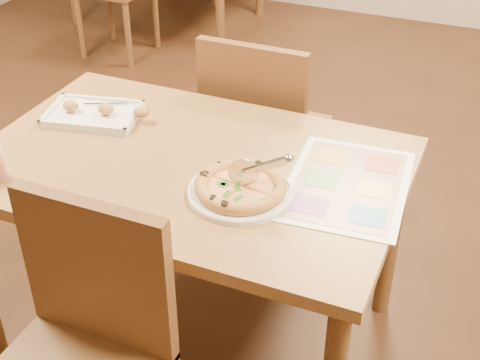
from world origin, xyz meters
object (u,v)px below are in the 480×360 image
at_px(pizza_cutter, 258,168).
at_px(menu, 347,184).
at_px(dining_table, 189,184).
at_px(pizza, 241,186).
at_px(chair_near, 82,331).
at_px(appetizer_tray, 96,114).
at_px(chair_far, 260,119).
at_px(plate, 240,192).

distance_m(pizza_cutter, menu, 0.28).
relative_size(dining_table, pizza, 4.99).
bearing_deg(chair_near, appetizer_tray, 119.50).
distance_m(pizza, menu, 0.31).
bearing_deg(chair_far, appetizer_tray, 49.62).
relative_size(pizza, menu, 0.55).
bearing_deg(chair_near, plate, 66.46).
bearing_deg(chair_near, pizza_cutter, 62.80).
height_order(dining_table, pizza_cutter, pizza_cutter).
bearing_deg(menu, chair_far, 131.67).
bearing_deg(pizza_cutter, menu, 12.80).
height_order(pizza, appetizer_tray, appetizer_tray).
bearing_deg(dining_table, pizza_cutter, -18.61).
xyz_separation_m(dining_table, chair_far, (-0.00, 0.60, -0.07)).
height_order(dining_table, pizza, pizza).
xyz_separation_m(dining_table, appetizer_tray, (-0.41, 0.12, 0.10)).
xyz_separation_m(chair_far, plate, (0.22, -0.71, 0.16)).
distance_m(dining_table, menu, 0.49).
bearing_deg(plate, chair_far, 107.00).
relative_size(appetizer_tray, menu, 0.78).
xyz_separation_m(chair_near, pizza, (0.22, 0.50, 0.18)).
distance_m(chair_near, appetizer_tray, 0.85).
bearing_deg(chair_far, menu, 131.67).
distance_m(chair_far, menu, 0.74).
bearing_deg(appetizer_tray, chair_near, -60.50).
height_order(chair_far, appetizer_tray, chair_far).
relative_size(chair_near, plate, 1.58).
height_order(dining_table, appetizer_tray, appetizer_tray).
bearing_deg(dining_table, pizza, -25.69).
relative_size(chair_far, plate, 1.58).
distance_m(pizza_cutter, appetizer_tray, 0.71).
bearing_deg(pizza_cutter, plate, 177.75).
bearing_deg(pizza, dining_table, 154.31).
relative_size(pizza, appetizer_tray, 0.71).
bearing_deg(chair_far, chair_near, 90.00).
bearing_deg(pizza, menu, 32.24).
height_order(plate, pizza, pizza).
bearing_deg(appetizer_tray, dining_table, -16.48).
distance_m(chair_far, plate, 0.76).
bearing_deg(appetizer_tray, pizza, -19.82).
xyz_separation_m(chair_near, pizza_cutter, (0.26, 0.51, 0.24)).
bearing_deg(pizza_cutter, chair_near, -138.83).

